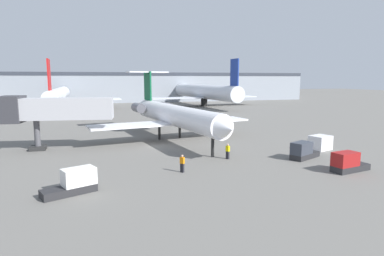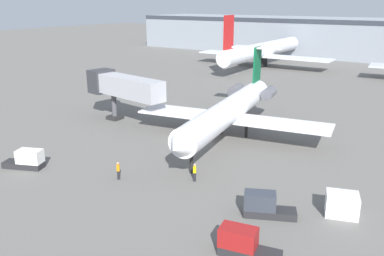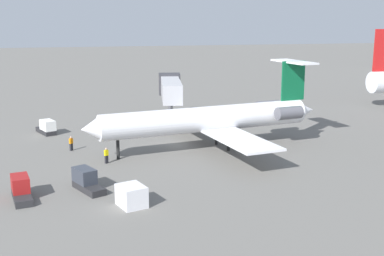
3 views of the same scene
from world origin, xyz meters
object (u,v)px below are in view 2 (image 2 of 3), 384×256
Objects in this scene: cargo_container_uld at (342,204)px; baggage_tug_trailing at (243,244)px; ground_crew_loader at (118,170)px; parked_airliner_west_end at (263,50)px; ground_crew_marshaller at (195,172)px; baggage_tug_spare at (264,206)px; regional_jet at (231,109)px; baggage_tug_lead at (27,160)px; jet_bridge at (121,86)px.

baggage_tug_trailing is at bearing -112.99° from cargo_container_uld.
baggage_tug_trailing reaches higher than cargo_container_uld.
baggage_tug_trailing is (15.05, -4.06, -0.02)m from ground_crew_loader.
ground_crew_marshaller is at bearing -69.97° from parked_airliner_west_end.
baggage_tug_spare is (7.94, -2.23, -0.02)m from ground_crew_marshaller.
baggage_tug_spare is at bearing -64.86° from parked_airliner_west_end.
cargo_container_uld is (16.09, -11.26, -2.78)m from regional_jet.
baggage_tug_spare reaches higher than ground_crew_loader.
baggage_tug_lead is (-15.36, -6.81, -0.02)m from ground_crew_marshaller.
jet_bridge is at bearing 151.25° from ground_crew_marshaller.
ground_crew_loader is at bearing -75.52° from parked_airliner_west_end.
regional_jet reaches higher than baggage_tug_lead.
baggage_tug_spare is (13.99, 1.42, -0.02)m from ground_crew_loader.
jet_bridge reaches higher than ground_crew_marshaller.
baggage_tug_spare is (26.97, -12.67, -4.10)m from jet_bridge.
regional_jet is 10.09× the size of cargo_container_uld.
cargo_container_uld is (3.81, 8.98, 0.04)m from baggage_tug_trailing.
baggage_tug_lead is at bearing -156.08° from ground_crew_marshaller.
cargo_container_uld is at bearing 35.76° from baggage_tug_spare.
baggage_tug_lead and baggage_tug_spare have the same top height.
ground_crew_marshaller is at bearing -174.32° from cargo_container_uld.
ground_crew_loader is 71.81m from parked_airliner_west_end.
baggage_tug_trailing is (12.28, -20.24, -2.82)m from regional_jet.
parked_airliner_west_end reaches higher than regional_jet.
jet_bridge is 18.11m from baggage_tug_lead.
cargo_container_uld is at bearing 16.02° from baggage_tug_lead.
baggage_tug_lead reaches higher than ground_crew_loader.
parked_airliner_west_end is (-20.71, 53.27, 0.47)m from regional_jet.
baggage_tug_lead is at bearing -121.98° from regional_jet.
parked_airliner_west_end reaches higher than cargo_container_uld.
regional_jet is 17.31× the size of ground_crew_loader.
regional_jet is 0.72× the size of parked_airliner_west_end.
baggage_tug_trailing is 9.76m from cargo_container_uld.
ground_crew_marshaller is 16.80m from baggage_tug_lead.
baggage_tug_trailing is at bearing -15.08° from ground_crew_loader.
parked_airliner_west_end is at bearing 110.03° from ground_crew_marshaller.
baggage_tug_lead is 1.00× the size of baggage_tug_spare.
jet_bridge is at bearing 163.94° from cargo_container_uld.
baggage_tug_spare is 75.22m from parked_airliner_west_end.
jet_bridge reaches higher than baggage_tug_spare.
baggage_tug_lead is 23.74m from baggage_tug_spare.
regional_jet is at bearing 7.56° from jet_bridge.
baggage_tug_spare is at bearing -25.17° from jet_bridge.
ground_crew_marshaller and ground_crew_loader have the same top height.
jet_bridge is 7.84× the size of ground_crew_loader.
parked_airliner_west_end is at bearing 95.12° from jet_bridge.
ground_crew_marshaller is 0.04× the size of parked_airliner_west_end.
ground_crew_marshaller is at bearing -28.75° from jet_bridge.
baggage_tug_trailing reaches higher than ground_crew_marshaller.
baggage_tug_trailing is at bearing -79.08° from baggage_tug_spare.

